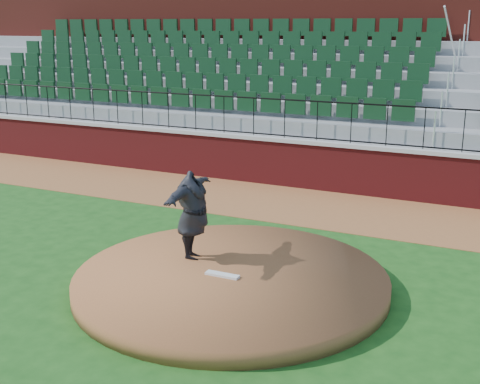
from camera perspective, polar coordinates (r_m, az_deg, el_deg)
name	(u,v)px	position (r m, az deg, el deg)	size (l,w,h in m)	color
ground	(200,290)	(10.39, -3.64, -8.90)	(90.00, 90.00, 0.00)	#174814
warning_track	(311,206)	(15.04, 6.47, -1.26)	(34.00, 3.20, 0.01)	brown
field_wall	(332,168)	(16.37, 8.40, 2.17)	(34.00, 0.35, 1.20)	maroon
wall_cap	(333,143)	(16.23, 8.48, 4.40)	(34.00, 0.45, 0.10)	#B7B7B7
wall_railing	(334,122)	(16.14, 8.56, 6.32)	(34.00, 0.05, 1.00)	black
seating_stands	(363,92)	(18.68, 11.16, 8.93)	(34.00, 5.10, 4.60)	gray
concourse_wall	(386,70)	(21.35, 13.19, 10.78)	(34.00, 0.50, 5.50)	maroon
pitchers_mound	(231,281)	(10.41, -0.82, -8.08)	(5.16, 5.16, 0.25)	brown
pitching_rubber	(222,275)	(10.26, -1.62, -7.56)	(0.58, 0.14, 0.04)	silver
pitcher	(193,215)	(10.80, -4.34, -2.11)	(1.93, 0.52, 1.57)	black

